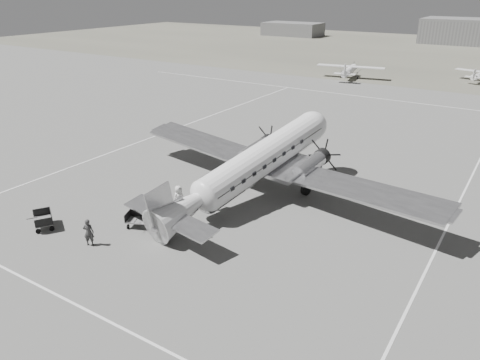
# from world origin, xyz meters

# --- Properties ---
(ground) EXTENTS (260.00, 260.00, 0.00)m
(ground) POSITION_xyz_m (0.00, 0.00, 0.00)
(ground) COLOR slate
(ground) RESTS_ON ground
(taxi_line_near) EXTENTS (60.00, 0.15, 0.01)m
(taxi_line_near) POSITION_xyz_m (0.00, -14.00, 0.01)
(taxi_line_near) COLOR silver
(taxi_line_near) RESTS_ON ground
(taxi_line_right) EXTENTS (0.15, 80.00, 0.01)m
(taxi_line_right) POSITION_xyz_m (12.00, 0.00, 0.01)
(taxi_line_right) COLOR silver
(taxi_line_right) RESTS_ON ground
(taxi_line_left) EXTENTS (0.15, 60.00, 0.01)m
(taxi_line_left) POSITION_xyz_m (-18.00, 10.00, 0.01)
(taxi_line_left) COLOR silver
(taxi_line_left) RESTS_ON ground
(taxi_line_horizon) EXTENTS (90.00, 0.15, 0.01)m
(taxi_line_horizon) POSITION_xyz_m (0.00, 40.00, 0.01)
(taxi_line_horizon) COLOR silver
(taxi_line_horizon) RESTS_ON ground
(grass_infield) EXTENTS (260.00, 90.00, 0.01)m
(grass_infield) POSITION_xyz_m (0.00, 95.00, 0.00)
(grass_infield) COLOR #646254
(grass_infield) RESTS_ON ground
(shed_secondary) EXTENTS (18.00, 10.00, 4.00)m
(shed_secondary) POSITION_xyz_m (-55.00, 115.00, 2.00)
(shed_secondary) COLOR #5E5E5E
(shed_secondary) RESTS_ON ground
(dc3_airliner) EXTENTS (30.24, 23.40, 5.22)m
(dc3_airliner) POSITION_xyz_m (-1.03, 1.63, 2.61)
(dc3_airliner) COLOR silver
(dc3_airliner) RESTS_ON ground
(light_plane_left) EXTENTS (12.90, 11.12, 2.39)m
(light_plane_left) POSITION_xyz_m (-12.66, 52.45, 1.19)
(light_plane_left) COLOR silver
(light_plane_left) RESTS_ON ground
(baggage_cart_near) EXTENTS (2.11, 1.83, 1.00)m
(baggage_cart_near) POSITION_xyz_m (-5.09, -6.25, 0.50)
(baggage_cart_near) COLOR #5E5E5E
(baggage_cart_near) RESTS_ON ground
(baggage_cart_far) EXTENTS (2.25, 2.08, 1.04)m
(baggage_cart_far) POSITION_xyz_m (-10.33, -9.73, 0.52)
(baggage_cart_far) COLOR #5E5E5E
(baggage_cart_far) RESTS_ON ground
(ground_crew) EXTENTS (0.77, 0.70, 1.76)m
(ground_crew) POSITION_xyz_m (-6.01, -9.63, 0.88)
(ground_crew) COLOR #2F2F2F
(ground_crew) RESTS_ON ground
(ramp_agent) EXTENTS (1.07, 1.15, 1.88)m
(ramp_agent) POSITION_xyz_m (-4.83, -4.76, 0.94)
(ramp_agent) COLOR silver
(ramp_agent) RESTS_ON ground
(passenger) EXTENTS (0.77, 1.01, 1.86)m
(passenger) POSITION_xyz_m (-4.51, -2.91, 0.93)
(passenger) COLOR silver
(passenger) RESTS_ON ground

